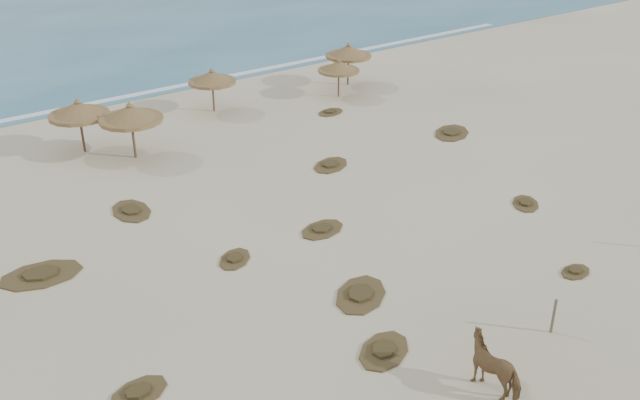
{
  "coord_description": "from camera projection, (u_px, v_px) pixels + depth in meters",
  "views": [
    {
      "loc": [
        -14.44,
        -15.52,
        14.06
      ],
      "look_at": [
        0.81,
        5.0,
        1.33
      ],
      "focal_mm": 40.0,
      "sensor_mm": 36.0,
      "label": 1
    }
  ],
  "objects": [
    {
      "name": "scrub_3",
      "position": [
        322.0,
        229.0,
        29.03
      ],
      "size": [
        2.31,
        1.74,
        0.16
      ],
      "rotation": [
        0.0,
        0.0,
        0.2
      ],
      "color": "brown",
      "rests_on": "ground"
    },
    {
      "name": "scrub_10",
      "position": [
        331.0,
        112.0,
        41.8
      ],
      "size": [
        1.97,
        1.5,
        0.16
      ],
      "rotation": [
        0.0,
        0.0,
        0.22
      ],
      "color": "brown",
      "rests_on": "ground"
    },
    {
      "name": "scrub_11",
      "position": [
        384.0,
        350.0,
        22.05
      ],
      "size": [
        2.56,
        2.2,
        0.16
      ],
      "rotation": [
        0.0,
        0.0,
        0.44
      ],
      "color": "brown",
      "rests_on": "ground"
    },
    {
      "name": "palapa_3",
      "position": [
        130.0,
        114.0,
        34.84
      ],
      "size": [
        3.95,
        3.95,
        2.94
      ],
      "rotation": [
        0.0,
        0.0,
        0.31
      ],
      "color": "brown",
      "rests_on": "ground"
    },
    {
      "name": "foam_line",
      "position": [
        106.0,
        101.0,
        43.8
      ],
      "size": [
        70.0,
        0.6,
        0.01
      ],
      "primitive_type": "cube",
      "color": "white",
      "rests_on": "ground"
    },
    {
      "name": "scrub_12",
      "position": [
        576.0,
        271.0,
        26.14
      ],
      "size": [
        1.41,
        0.99,
        0.16
      ],
      "rotation": [
        0.0,
        0.0,
        0.09
      ],
      "color": "brown",
      "rests_on": "ground"
    },
    {
      "name": "scrub_0",
      "position": [
        139.0,
        392.0,
        20.36
      ],
      "size": [
        2.0,
        1.5,
        0.16
      ],
      "rotation": [
        0.0,
        0.0,
        0.19
      ],
      "color": "brown",
      "rests_on": "ground"
    },
    {
      "name": "palapa_2",
      "position": [
        78.0,
        110.0,
        35.58
      ],
      "size": [
        3.56,
        3.56,
        2.85
      ],
      "rotation": [
        0.0,
        0.0,
        -0.19
      ],
      "color": "brown",
      "rests_on": "ground"
    },
    {
      "name": "scrub_4",
      "position": [
        525.0,
        203.0,
        31.12
      ],
      "size": [
        2.02,
        2.0,
        0.16
      ],
      "rotation": [
        0.0,
        0.0,
        0.76
      ],
      "color": "brown",
      "rests_on": "ground"
    },
    {
      "name": "horse",
      "position": [
        496.0,
        365.0,
        20.28
      ],
      "size": [
        1.11,
        2.0,
        1.61
      ],
      "primitive_type": "imported",
      "rotation": [
        0.0,
        0.0,
        3.27
      ],
      "color": "olive",
      "rests_on": "ground"
    },
    {
      "name": "scrub_5",
      "position": [
        452.0,
        133.0,
        38.79
      ],
      "size": [
        3.25,
        2.9,
        0.16
      ],
      "rotation": [
        0.0,
        0.0,
        0.53
      ],
      "color": "brown",
      "rests_on": "ground"
    },
    {
      "name": "fence_post_near",
      "position": [
        554.0,
        316.0,
        22.7
      ],
      "size": [
        0.1,
        0.1,
        1.25
      ],
      "primitive_type": "cylinder",
      "rotation": [
        0.0,
        0.0,
        0.11
      ],
      "color": "#66594C",
      "rests_on": "ground"
    },
    {
      "name": "scrub_1",
      "position": [
        41.0,
        274.0,
        25.96
      ],
      "size": [
        3.26,
        2.4,
        0.16
      ],
      "rotation": [
        0.0,
        0.0,
        2.98
      ],
      "color": "brown",
      "rests_on": "ground"
    },
    {
      "name": "palapa_4",
      "position": [
        212.0,
        78.0,
        41.21
      ],
      "size": [
        3.2,
        3.2,
        2.61
      ],
      "rotation": [
        0.0,
        0.0,
        -0.16
      ],
      "color": "brown",
      "rests_on": "ground"
    },
    {
      "name": "scrub_13",
      "position": [
        131.0,
        211.0,
        30.51
      ],
      "size": [
        1.74,
        2.5,
        0.16
      ],
      "rotation": [
        0.0,
        0.0,
        1.49
      ],
      "color": "brown",
      "rests_on": "ground"
    },
    {
      "name": "scrub_9",
      "position": [
        361.0,
        294.0,
        24.8
      ],
      "size": [
        3.06,
        2.83,
        0.16
      ],
      "rotation": [
        0.0,
        0.0,
        0.6
      ],
      "color": "brown",
      "rests_on": "ground"
    },
    {
      "name": "ground",
      "position": [
        386.0,
        290.0,
        25.12
      ],
      "size": [
        160.0,
        160.0,
        0.0
      ],
      "primitive_type": "plane",
      "color": "beige",
      "rests_on": "ground"
    },
    {
      "name": "scrub_7",
      "position": [
        331.0,
        165.0,
        34.88
      ],
      "size": [
        2.62,
        2.25,
        0.16
      ],
      "rotation": [
        0.0,
        0.0,
        0.44
      ],
      "color": "brown",
      "rests_on": "ground"
    },
    {
      "name": "palapa_6",
      "position": [
        339.0,
        67.0,
        43.74
      ],
      "size": [
        2.62,
        2.62,
        2.43
      ],
      "rotation": [
        0.0,
        0.0,
        -0.01
      ],
      "color": "brown",
      "rests_on": "ground"
    },
    {
      "name": "palapa_5",
      "position": [
        348.0,
        52.0,
        45.84
      ],
      "size": [
        3.94,
        3.94,
        2.79
      ],
      "rotation": [
        0.0,
        0.0,
        0.42
      ],
      "color": "brown",
      "rests_on": "ground"
    },
    {
      "name": "scrub_2",
      "position": [
        235.0,
        259.0,
        26.95
      ],
      "size": [
        2.0,
        1.92,
        0.16
      ],
      "rotation": [
        0.0,
        0.0,
        0.69
      ],
      "color": "brown",
      "rests_on": "ground"
    }
  ]
}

